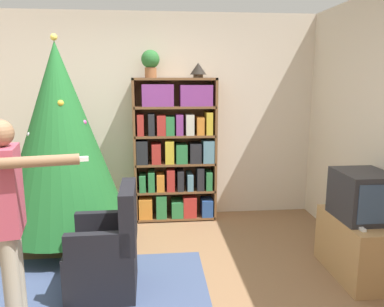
% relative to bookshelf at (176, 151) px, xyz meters
% --- Properties ---
extents(ground_plane, '(14.00, 14.00, 0.00)m').
position_rel_bookshelf_xyz_m(ground_plane, '(-0.53, -1.91, -0.89)').
color(ground_plane, '#846042').
extents(wall_back, '(8.00, 0.10, 2.60)m').
position_rel_bookshelf_xyz_m(wall_back, '(-0.53, 0.24, 0.41)').
color(wall_back, beige).
rests_on(wall_back, ground_plane).
extents(bookshelf, '(1.03, 0.31, 1.80)m').
position_rel_bookshelf_xyz_m(bookshelf, '(0.00, 0.00, 0.00)').
color(bookshelf, brown).
rests_on(bookshelf, ground_plane).
extents(tv_stand, '(0.44, 0.82, 0.55)m').
position_rel_bookshelf_xyz_m(tv_stand, '(1.57, -1.60, -0.62)').
color(tv_stand, tan).
rests_on(tv_stand, ground_plane).
extents(television, '(0.43, 0.50, 0.43)m').
position_rel_bookshelf_xyz_m(television, '(1.57, -1.60, -0.13)').
color(television, '#28282D').
rests_on(television, tv_stand).
extents(game_remote, '(0.04, 0.12, 0.02)m').
position_rel_bookshelf_xyz_m(game_remote, '(1.44, -1.84, -0.33)').
color(game_remote, white).
rests_on(game_remote, tv_stand).
extents(christmas_tree, '(1.35, 1.35, 2.23)m').
position_rel_bookshelf_xyz_m(christmas_tree, '(-1.23, -0.67, 0.29)').
color(christmas_tree, '#4C3323').
rests_on(christmas_tree, ground_plane).
extents(armchair, '(0.58, 0.57, 0.92)m').
position_rel_bookshelf_xyz_m(armchair, '(-0.67, -1.63, -0.57)').
color(armchair, black).
rests_on(armchair, ground_plane).
extents(standing_person, '(0.69, 0.46, 1.53)m').
position_rel_bookshelf_xyz_m(standing_person, '(-1.23, -2.15, 0.01)').
color(standing_person, '#9E937F').
rests_on(standing_person, ground_plane).
extents(potted_plant, '(0.22, 0.22, 0.33)m').
position_rel_bookshelf_xyz_m(potted_plant, '(-0.29, 0.01, 1.10)').
color(potted_plant, '#935B38').
rests_on(potted_plant, bookshelf).
extents(table_lamp, '(0.20, 0.20, 0.18)m').
position_rel_bookshelf_xyz_m(table_lamp, '(0.28, 0.01, 1.01)').
color(table_lamp, '#473828').
rests_on(table_lamp, bookshelf).
extents(book_pile_near_tree, '(0.24, 0.17, 0.11)m').
position_rel_bookshelf_xyz_m(book_pile_near_tree, '(-0.76, -1.05, -0.84)').
color(book_pile_near_tree, '#5B899E').
rests_on(book_pile_near_tree, ground_plane).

